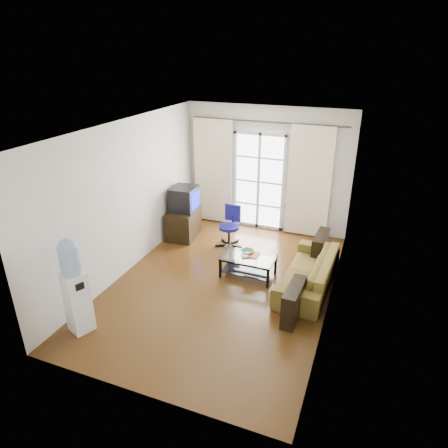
{
  "coord_description": "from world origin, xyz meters",
  "views": [
    {
      "loc": [
        2.18,
        -5.51,
        3.8
      ],
      "look_at": [
        -0.11,
        0.35,
        0.98
      ],
      "focal_mm": 32.0,
      "sensor_mm": 36.0,
      "label": 1
    }
  ],
  "objects_px": {
    "sofa": "(308,271)",
    "water_cooler": "(75,284)",
    "crt_tv": "(183,198)",
    "task_chair": "(230,234)",
    "tv_stand": "(183,223)",
    "coffee_table": "(248,264)"
  },
  "relations": [
    {
      "from": "crt_tv",
      "to": "task_chair",
      "type": "bearing_deg",
      "value": -7.7
    },
    {
      "from": "sofa",
      "to": "water_cooler",
      "type": "distance_m",
      "value": 3.74
    },
    {
      "from": "tv_stand",
      "to": "task_chair",
      "type": "relative_size",
      "value": 0.97
    },
    {
      "from": "crt_tv",
      "to": "task_chair",
      "type": "xyz_separation_m",
      "value": [
        1.08,
        -0.09,
        -0.61
      ]
    },
    {
      "from": "sofa",
      "to": "coffee_table",
      "type": "relative_size",
      "value": 2.06
    },
    {
      "from": "tv_stand",
      "to": "task_chair",
      "type": "height_order",
      "value": "task_chair"
    },
    {
      "from": "coffee_table",
      "to": "crt_tv",
      "type": "distance_m",
      "value": 2.21
    },
    {
      "from": "sofa",
      "to": "crt_tv",
      "type": "relative_size",
      "value": 3.37
    },
    {
      "from": "crt_tv",
      "to": "water_cooler",
      "type": "relative_size",
      "value": 0.39
    },
    {
      "from": "coffee_table",
      "to": "crt_tv",
      "type": "height_order",
      "value": "crt_tv"
    },
    {
      "from": "crt_tv",
      "to": "tv_stand",
      "type": "bearing_deg",
      "value": -91.06
    },
    {
      "from": "tv_stand",
      "to": "task_chair",
      "type": "xyz_separation_m",
      "value": [
        1.08,
        -0.05,
        -0.05
      ]
    },
    {
      "from": "coffee_table",
      "to": "water_cooler",
      "type": "xyz_separation_m",
      "value": [
        -1.8,
        -2.29,
        0.53
      ]
    },
    {
      "from": "crt_tv",
      "to": "coffee_table",
      "type": "bearing_deg",
      "value": -34.33
    },
    {
      "from": "tv_stand",
      "to": "crt_tv",
      "type": "height_order",
      "value": "crt_tv"
    },
    {
      "from": "tv_stand",
      "to": "sofa",
      "type": "bearing_deg",
      "value": -25.36
    },
    {
      "from": "task_chair",
      "to": "water_cooler",
      "type": "xyz_separation_m",
      "value": [
        -1.07,
        -3.3,
        0.52
      ]
    },
    {
      "from": "tv_stand",
      "to": "crt_tv",
      "type": "bearing_deg",
      "value": 85.76
    },
    {
      "from": "coffee_table",
      "to": "task_chair",
      "type": "distance_m",
      "value": 1.25
    },
    {
      "from": "crt_tv",
      "to": "water_cooler",
      "type": "bearing_deg",
      "value": -92.87
    },
    {
      "from": "task_chair",
      "to": "water_cooler",
      "type": "relative_size",
      "value": 0.58
    },
    {
      "from": "tv_stand",
      "to": "water_cooler",
      "type": "distance_m",
      "value": 3.39
    }
  ]
}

